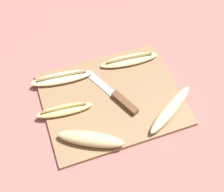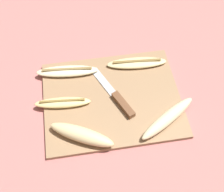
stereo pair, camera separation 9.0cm
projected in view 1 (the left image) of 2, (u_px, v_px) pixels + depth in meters
The scene contains 8 objects.
ground_plane at pixel (112, 100), 0.92m from camera, with size 4.00×4.00×0.00m, color #B76B66.
cutting_board at pixel (112, 99), 0.91m from camera, with size 0.40×0.32×0.01m.
knife at pixel (120, 99), 0.90m from camera, with size 0.11×0.20×0.02m.
banana_mellow_near at pixel (129, 60), 0.98m from camera, with size 0.19×0.06×0.02m.
banana_cream_curved at pixel (171, 109), 0.87m from camera, with size 0.18×0.13×0.03m.
banana_pale_long at pixel (62, 78), 0.94m from camera, with size 0.19×0.06×0.02m.
banana_ripe_center at pixel (91, 139), 0.81m from camera, with size 0.18×0.12×0.04m.
banana_golden_short at pixel (64, 110), 0.87m from camera, with size 0.16×0.05×0.02m.
Camera 1 is at (-0.17, -0.47, 0.77)m, focal length 50.00 mm.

